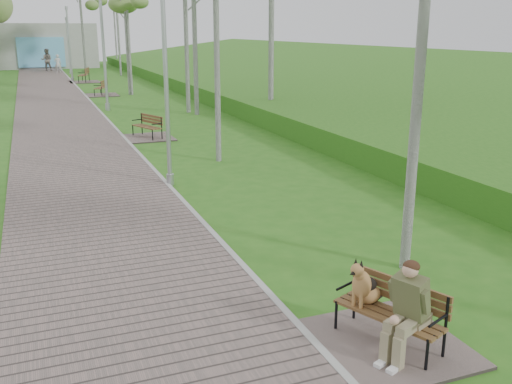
# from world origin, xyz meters

# --- Properties ---
(ground) EXTENTS (120.00, 120.00, 0.00)m
(ground) POSITION_xyz_m (0.00, 0.00, 0.00)
(ground) COLOR #296318
(ground) RESTS_ON ground
(walkway) EXTENTS (3.50, 67.00, 0.04)m
(walkway) POSITION_xyz_m (-1.75, 21.50, 0.02)
(walkway) COLOR #62554F
(walkway) RESTS_ON ground
(kerb) EXTENTS (0.10, 67.00, 0.05)m
(kerb) POSITION_xyz_m (0.00, 21.50, 0.03)
(kerb) COLOR #999993
(kerb) RESTS_ON ground
(embankment) EXTENTS (14.00, 70.00, 1.60)m
(embankment) POSITION_xyz_m (12.00, 20.00, 0.00)
(embankment) COLOR #407B22
(embankment) RESTS_ON ground
(building_north) EXTENTS (10.00, 5.20, 4.00)m
(building_north) POSITION_xyz_m (-1.50, 50.97, 1.99)
(building_north) COLOR #9E9E99
(building_north) RESTS_ON ground
(bench_main) EXTENTS (1.56, 1.74, 1.36)m
(bench_main) POSITION_xyz_m (0.74, -2.39, 0.38)
(bench_main) COLOR #62554F
(bench_main) RESTS_ON ground
(bench_second) EXTENTS (1.56, 1.73, 0.96)m
(bench_second) POSITION_xyz_m (0.74, 11.64, 0.17)
(bench_second) COLOR #62554F
(bench_second) RESTS_ON ground
(bench_third) EXTENTS (1.69, 1.88, 1.04)m
(bench_third) POSITION_xyz_m (0.86, 25.25, 0.19)
(bench_third) COLOR #62554F
(bench_third) RESTS_ON ground
(bench_far) EXTENTS (1.96, 2.18, 1.21)m
(bench_far) POSITION_xyz_m (0.74, 33.89, 0.23)
(bench_far) COLOR #62554F
(bench_far) RESTS_ON ground
(lamp_post_near) EXTENTS (0.17, 0.17, 4.50)m
(lamp_post_near) POSITION_xyz_m (0.08, 5.54, 2.10)
(lamp_post_near) COLOR #A5A7AD
(lamp_post_near) RESTS_ON ground
(lamp_post_second) EXTENTS (0.22, 0.22, 5.60)m
(lamp_post_second) POSITION_xyz_m (0.40, 19.03, 2.61)
(lamp_post_second) COLOR #A5A7AD
(lamp_post_second) RESTS_ON ground
(lamp_post_third) EXTENTS (0.19, 0.19, 4.99)m
(lamp_post_third) POSITION_xyz_m (0.06, 34.91, 2.33)
(lamp_post_third) COLOR #A5A7AD
(lamp_post_third) RESTS_ON ground
(lamp_post_far) EXTENTS (0.17, 0.17, 4.41)m
(lamp_post_far) POSITION_xyz_m (0.43, 41.80, 2.06)
(lamp_post_far) COLOR #A5A7AD
(lamp_post_far) RESTS_ON ground
(pedestrian_near) EXTENTS (0.57, 0.39, 1.52)m
(pedestrian_near) POSITION_xyz_m (-0.42, 43.29, 0.76)
(pedestrian_near) COLOR beige
(pedestrian_near) RESTS_ON ground
(pedestrian_far) EXTENTS (1.02, 0.85, 1.89)m
(pedestrian_far) POSITION_xyz_m (-1.17, 45.90, 0.95)
(pedestrian_far) COLOR gray
(pedestrian_far) RESTS_ON ground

